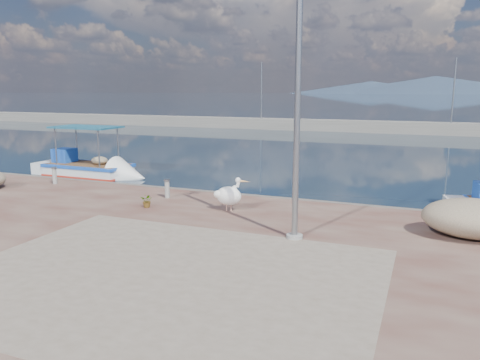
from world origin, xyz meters
name	(u,v)px	position (x,y,z in m)	size (l,w,h in m)	color
ground	(190,249)	(0.00, 0.00, 0.00)	(1400.00, 1400.00, 0.00)	#162635
quay	(16,348)	(0.00, -6.00, 0.25)	(44.00, 22.00, 0.50)	#522923
quay_patch	(164,276)	(1.00, -3.00, 0.50)	(9.00, 7.00, 0.01)	gray
breakwater	(368,126)	(0.00, 40.00, 0.60)	(120.00, 2.20, 7.50)	gray
mountains	(431,86)	(4.39, 650.00, 9.51)	(370.00, 280.00, 22.00)	#28384C
boat_left	(88,171)	(-10.45, 8.31, 0.23)	(6.24, 2.15, 2.99)	white
pelican	(229,195)	(0.13, 2.55, 1.03)	(1.18, 0.76, 1.12)	tan
lamp_post	(297,114)	(2.88, 0.58, 3.80)	(0.44, 0.96, 7.00)	gray
bollard_near	(167,188)	(-2.74, 3.44, 0.87)	(0.23, 0.23, 0.69)	gray
bollard_far	(54,175)	(-8.50, 3.93, 0.89)	(0.23, 0.23, 0.71)	gray
potted_plant	(147,201)	(-2.63, 1.95, 0.73)	(0.42, 0.36, 0.46)	#33722D
net_pile_c	(474,218)	(7.30, 2.44, 1.02)	(2.66, 1.90, 1.05)	tan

